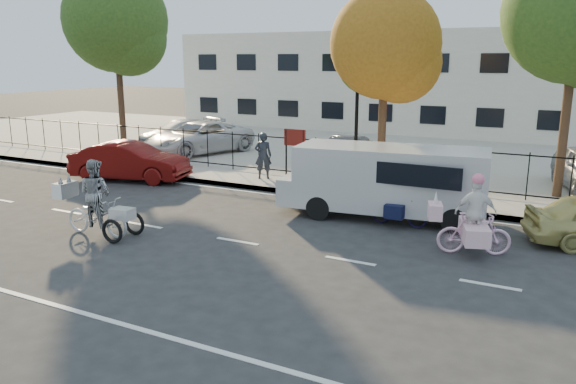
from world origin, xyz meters
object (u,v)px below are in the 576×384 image
Objects in this scene: lot_car_b at (198,138)px; bull_bike at (399,202)px; lamppost at (357,99)px; white_van at (387,179)px; lot_car_c at (344,151)px; zebra_trike at (97,206)px; unicorn_bike at (473,225)px; red_sedan at (130,162)px; pedestrian at (263,156)px; lot_car_a at (180,133)px.

bull_bike is at bearing -11.42° from lot_car_b.
lamppost reaches higher than white_van.
lot_car_b is 1.47× the size of lot_car_c.
lot_car_c is at bearing -15.16° from zebra_trike.
red_sedan is (-12.73, 2.52, 0.00)m from unicorn_bike.
lot_car_c is (2.28, 11.18, -0.03)m from zebra_trike.
lot_car_c is at bearing 117.89° from lamppost.
unicorn_bike is at bearing -52.00° from lot_car_c.
lamppost reaches higher than bull_bike.
bull_bike is 1.02× the size of pedestrian.
pedestrian is 0.47× the size of lot_car_c.
unicorn_bike is at bearing -75.16° from zebra_trike.
pedestrian is 6.46m from lot_car_b.
pedestrian is at bearing -81.16° from red_sedan.
unicorn_bike is 0.43× the size of lot_car_a.
lamppost is 0.82× the size of lot_car_b.
zebra_trike is at bearing -101.80° from lot_car_c.
pedestrian is at bearing -14.24° from lot_car_b.
lot_car_a is (-12.91, 7.16, -0.31)m from white_van.
zebra_trike is 0.53× the size of red_sedan.
unicorn_bike is at bearing 122.04° from pedestrian.
lot_car_c is at bearing -62.09° from red_sedan.
white_van reaches higher than lot_car_b.
lot_car_a reaches higher than red_sedan.
zebra_trike is at bearing -158.78° from red_sedan.
white_van is at bearing 34.72° from unicorn_bike.
lot_car_c is (6.23, 5.72, 0.02)m from red_sedan.
lot_car_b is (-4.84, 10.90, 0.11)m from zebra_trike.
lot_car_a is 0.87× the size of lot_car_b.
lamppost is 5.10m from bull_bike.
bull_bike is 0.33× the size of lot_car_b.
bull_bike reaches higher than lot_car_c.
pedestrian reaches higher than lot_car_b.
zebra_trike is 7.93m from bull_bike.
red_sedan is at bearing -137.68° from lot_car_c.
lamppost is 2.55× the size of pedestrian.
lot_car_a is (-2.93, 6.71, 0.10)m from red_sedan.
red_sedan is 4.98m from pedestrian.
bull_bike is (6.59, 4.41, -0.12)m from zebra_trike.
lamppost is 9.24m from zebra_trike.
bull_bike is 8.02m from lot_car_c.
lot_car_b is (-11.43, 6.48, 0.24)m from bull_bike.
unicorn_bike reaches higher than pedestrian.
white_van is 1.66× the size of lot_car_c.
zebra_trike is at bearing -47.90° from lot_car_b.
unicorn_bike is at bearing -12.17° from lot_car_b.
red_sedan is at bearing -5.58° from pedestrian.
unicorn_bike is (4.83, -5.08, -2.40)m from lamppost.
lot_car_c is (7.12, 0.28, -0.14)m from lot_car_b.
lot_car_a is at bearing 173.57° from lot_car_c.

